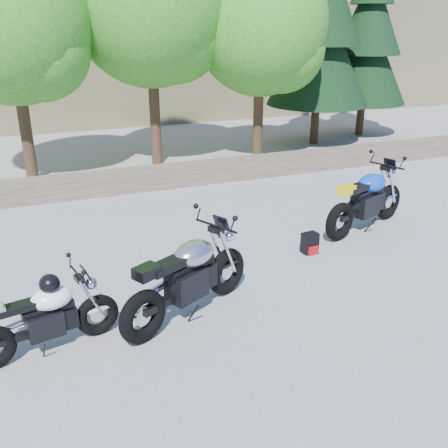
{
  "coord_description": "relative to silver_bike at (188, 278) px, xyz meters",
  "views": [
    {
      "loc": [
        -2.46,
        -5.73,
        3.68
      ],
      "look_at": [
        0.2,
        1.0,
        0.75
      ],
      "focal_mm": 40.0,
      "sensor_mm": 36.0,
      "label": 1
    }
  ],
  "objects": [
    {
      "name": "ground",
      "position": [
        0.76,
        0.14,
        -0.56
      ],
      "size": [
        90.0,
        90.0,
        0.0
      ],
      "primitive_type": "plane",
      "color": "gray",
      "rests_on": "ground"
    },
    {
      "name": "tree_decid_mid",
      "position": [
        1.66,
        7.68,
        3.48
      ],
      "size": [
        4.08,
        4.08,
        6.24
      ],
      "color": "#382314",
      "rests_on": "ground"
    },
    {
      "name": "tree_decid_right",
      "position": [
        4.46,
        7.08,
        2.94
      ],
      "size": [
        3.54,
        3.54,
        5.41
      ],
      "color": "#382314",
      "rests_on": "ground"
    },
    {
      "name": "silver_bike",
      "position": [
        0.0,
        0.0,
        0.0
      ],
      "size": [
        2.09,
        1.21,
        1.14
      ],
      "rotation": [
        0.0,
        0.0,
        0.48
      ],
      "color": "black",
      "rests_on": "ground"
    },
    {
      "name": "stone_wall",
      "position": [
        0.76,
        5.64,
        -0.31
      ],
      "size": [
        22.0,
        0.55,
        0.5
      ],
      "primitive_type": "cube",
      "color": "#4E3F34",
      "rests_on": "ground"
    },
    {
      "name": "blue_bike",
      "position": [
        4.06,
        1.67,
        0.01
      ],
      "size": [
        2.23,
        1.03,
        1.16
      ],
      "rotation": [
        0.0,
        0.0,
        0.35
      ],
      "color": "black",
      "rests_on": "ground"
    },
    {
      "name": "conifer_near",
      "position": [
        6.96,
        8.34,
        3.12
      ],
      "size": [
        3.17,
        3.17,
        7.06
      ],
      "color": "#382314",
      "rests_on": "ground"
    },
    {
      "name": "tree_decid_left",
      "position": [
        -1.64,
        7.28,
        3.08
      ],
      "size": [
        3.67,
        3.67,
        5.62
      ],
      "color": "#382314",
      "rests_on": "ground"
    },
    {
      "name": "backpack",
      "position": [
        2.52,
        1.1,
        -0.38
      ],
      "size": [
        0.28,
        0.25,
        0.36
      ],
      "rotation": [
        0.0,
        0.0,
        0.1
      ],
      "color": "black",
      "rests_on": "ground"
    },
    {
      "name": "white_bike",
      "position": [
        -1.82,
        -0.14,
        -0.07
      ],
      "size": [
        1.78,
        0.63,
        0.99
      ],
      "rotation": [
        0.0,
        0.0,
        0.21
      ],
      "color": "black",
      "rests_on": "ground"
    },
    {
      "name": "conifer_far",
      "position": [
        9.16,
        8.94,
        2.71
      ],
      "size": [
        2.82,
        2.82,
        6.27
      ],
      "color": "#382314",
      "rests_on": "ground"
    }
  ]
}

